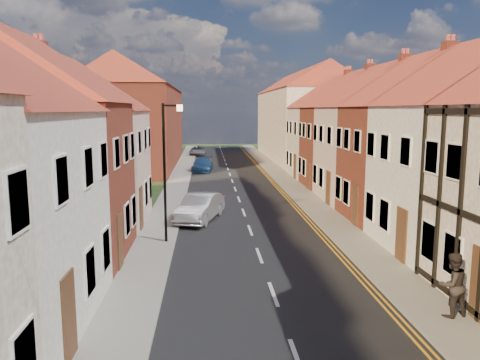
{
  "coord_description": "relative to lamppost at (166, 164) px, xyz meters",
  "views": [
    {
      "loc": [
        -2.08,
        -0.11,
        5.85
      ],
      "look_at": [
        -0.35,
        24.06,
        2.19
      ],
      "focal_mm": 35.0,
      "sensor_mm": 36.0,
      "label": 1
    }
  ],
  "objects": [
    {
      "name": "cottage_r_cream_far",
      "position": [
        13.11,
        19.7,
        0.94
      ],
      "size": [
        8.3,
        6.0,
        9.0
      ],
      "color": "white",
      "rests_on": "ground"
    },
    {
      "name": "block_right_far",
      "position": [
        13.11,
        35.0,
        1.76
      ],
      "size": [
        8.3,
        24.2,
        10.5
      ],
      "color": "white",
      "rests_on": "ground"
    },
    {
      "name": "pavement_left",
      "position": [
        -0.59,
        10.0,
        -3.48
      ],
      "size": [
        1.8,
        90.0,
        0.12
      ],
      "primitive_type": "cube",
      "color": "gray",
      "rests_on": "ground"
    },
    {
      "name": "block_left_far",
      "position": [
        -5.49,
        30.0,
        1.76
      ],
      "size": [
        8.3,
        24.2,
        10.5
      ],
      "color": "maroon",
      "rests_on": "ground"
    },
    {
      "name": "cottage_l_brick_mid",
      "position": [
        -5.49,
        -1.95,
        0.99
      ],
      "size": [
        8.3,
        5.7,
        9.1
      ],
      "color": "maroon",
      "rests_on": "ground"
    },
    {
      "name": "lamppost",
      "position": [
        0.0,
        0.0,
        0.0
      ],
      "size": [
        0.88,
        0.15,
        6.0
      ],
      "color": "black",
      "rests_on": "pavement_left"
    },
    {
      "name": "cottage_r_cream_mid",
      "position": [
        13.11,
        3.5,
        0.94
      ],
      "size": [
        8.3,
        5.2,
        9.0
      ],
      "color": "maroon",
      "rests_on": "ground"
    },
    {
      "name": "road",
      "position": [
        3.81,
        10.0,
        -3.53
      ],
      "size": [
        7.0,
        90.0,
        0.02
      ],
      "primitive_type": "cube",
      "color": "black",
      "rests_on": "ground"
    },
    {
      "name": "pavement_right",
      "position": [
        8.21,
        10.0,
        -3.48
      ],
      "size": [
        1.8,
        90.0,
        0.12
      ],
      "primitive_type": "cube",
      "color": "gray",
      "rests_on": "ground"
    },
    {
      "name": "car_far",
      "position": [
        1.32,
        24.35,
        -2.91
      ],
      "size": [
        2.19,
        4.49,
        1.26
      ],
      "primitive_type": "imported",
      "rotation": [
        0.0,
        0.0,
        -0.1
      ],
      "color": "navy",
      "rests_on": "ground"
    },
    {
      "name": "car_mid",
      "position": [
        1.35,
        4.25,
        -2.81
      ],
      "size": [
        2.79,
        4.66,
        1.45
      ],
      "primitive_type": "imported",
      "rotation": [
        0.0,
        0.0,
        -0.31
      ],
      "color": "gray",
      "rests_on": "ground"
    },
    {
      "name": "cottage_l_pink",
      "position": [
        -5.49,
        3.85,
        0.83
      ],
      "size": [
        8.3,
        6.3,
        8.8
      ],
      "color": "#BA9B93",
      "rests_on": "ground"
    },
    {
      "name": "cottage_r_white_far",
      "position": [
        13.11,
        14.3,
        0.94
      ],
      "size": [
        8.3,
        5.2,
        9.0
      ],
      "color": "maroon",
      "rests_on": "ground"
    },
    {
      "name": "cottage_r_pink",
      "position": [
        13.11,
        8.9,
        0.94
      ],
      "size": [
        8.3,
        6.0,
        9.0
      ],
      "color": "#BA9B93",
      "rests_on": "ground"
    },
    {
      "name": "pedestrian_right",
      "position": [
        8.5,
        -8.17,
        -2.5
      ],
      "size": [
        1.03,
        0.89,
        1.83
      ],
      "primitive_type": "imported",
      "rotation": [
        0.0,
        0.0,
        3.39
      ],
      "color": "black",
      "rests_on": "pavement_right"
    },
    {
      "name": "car_distant",
      "position": [
        0.61,
        40.27,
        -2.94
      ],
      "size": [
        2.16,
        4.36,
        1.19
      ],
      "primitive_type": "imported",
      "rotation": [
        0.0,
        0.0,
        -0.05
      ],
      "color": "gray",
      "rests_on": "ground"
    }
  ]
}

